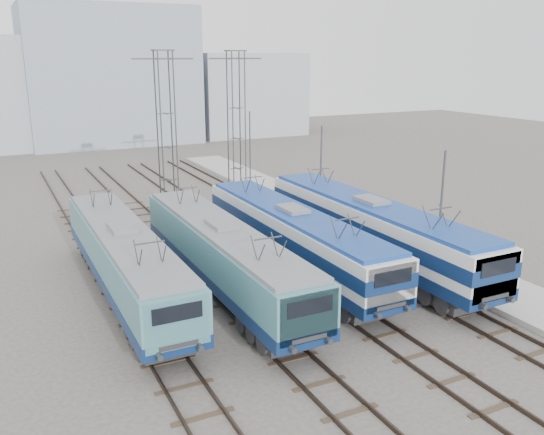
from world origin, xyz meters
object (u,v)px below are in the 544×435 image
(catenary_tower_west, at_px, (166,125))
(locomotive_far_left, at_px, (125,258))
(mast_rear, at_px, (250,151))
(mast_front, at_px, (440,217))
(mast_mid, at_px, (321,176))
(locomotive_center_left, at_px, (224,254))
(locomotive_center_right, at_px, (294,235))
(catenary_tower_east, at_px, (236,119))
(locomotive_far_right, at_px, (372,227))

(catenary_tower_west, bearing_deg, locomotive_far_left, -113.99)
(locomotive_far_left, xyz_separation_m, mast_rear, (15.35, 19.17, 1.35))
(catenary_tower_west, relative_size, mast_rear, 1.71)
(catenary_tower_west, bearing_deg, mast_front, -66.73)
(mast_mid, bearing_deg, locomotive_far_left, -154.96)
(locomotive_center_left, relative_size, locomotive_center_right, 1.00)
(catenary_tower_east, bearing_deg, locomotive_far_right, -89.23)
(locomotive_far_left, distance_m, mast_mid, 17.00)
(locomotive_far_right, height_order, catenary_tower_west, catenary_tower_west)
(locomotive_center_left, bearing_deg, catenary_tower_west, 82.36)
(locomotive_far_right, height_order, mast_rear, mast_rear)
(catenary_tower_east, relative_size, mast_mid, 1.71)
(locomotive_center_left, bearing_deg, locomotive_far_left, 160.26)
(locomotive_center_right, height_order, mast_mid, mast_mid)
(mast_rear, bearing_deg, locomotive_center_left, -117.57)
(catenary_tower_east, bearing_deg, mast_mid, -78.14)
(locomotive_center_right, relative_size, mast_mid, 2.48)
(locomotive_center_right, xyz_separation_m, catenary_tower_west, (-2.25, 15.77, 4.42))
(locomotive_far_right, height_order, catenary_tower_east, catenary_tower_east)
(catenary_tower_east, height_order, mast_front, catenary_tower_east)
(catenary_tower_west, bearing_deg, catenary_tower_east, 17.10)
(locomotive_far_left, relative_size, mast_front, 2.45)
(catenary_tower_west, xyz_separation_m, mast_front, (8.60, -20.00, -3.14))
(locomotive_center_left, xyz_separation_m, mast_mid, (10.85, 8.78, 1.34))
(mast_rear, bearing_deg, locomotive_far_left, -128.69)
(locomotive_far_right, bearing_deg, locomotive_center_right, 168.66)
(locomotive_far_left, relative_size, locomotive_center_right, 0.99)
(locomotive_far_right, bearing_deg, catenary_tower_east, 90.77)
(mast_front, xyz_separation_m, mast_rear, (0.00, 24.00, 0.00))
(catenary_tower_east, bearing_deg, catenary_tower_west, -162.90)
(locomotive_center_right, height_order, catenary_tower_west, catenary_tower_west)
(locomotive_far_left, height_order, mast_front, mast_front)
(locomotive_center_left, xyz_separation_m, mast_rear, (10.85, 20.78, 1.34))
(locomotive_center_right, xyz_separation_m, mast_front, (6.35, -4.23, 1.28))
(locomotive_far_right, xyz_separation_m, catenary_tower_west, (-6.75, 16.67, 4.31))
(locomotive_center_left, bearing_deg, locomotive_far_right, 0.72)
(catenary_tower_east, distance_m, mast_front, 22.32)
(locomotive_center_left, bearing_deg, locomotive_center_right, 12.72)
(locomotive_far_left, distance_m, locomotive_center_left, 4.78)
(locomotive_far_right, relative_size, mast_rear, 2.62)
(locomotive_center_left, bearing_deg, mast_rear, 62.43)
(locomotive_far_left, height_order, catenary_tower_east, catenary_tower_east)
(locomotive_center_left, distance_m, locomotive_far_right, 9.00)
(locomotive_far_right, relative_size, catenary_tower_west, 1.53)
(mast_rear, bearing_deg, locomotive_center_right, -107.81)
(locomotive_far_left, bearing_deg, catenary_tower_west, 66.01)
(locomotive_center_right, xyz_separation_m, locomotive_far_right, (4.50, -0.90, 0.11))
(locomotive_center_left, bearing_deg, mast_front, -16.51)
(locomotive_center_right, relative_size, catenary_tower_west, 1.45)
(catenary_tower_east, relative_size, mast_front, 1.71)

